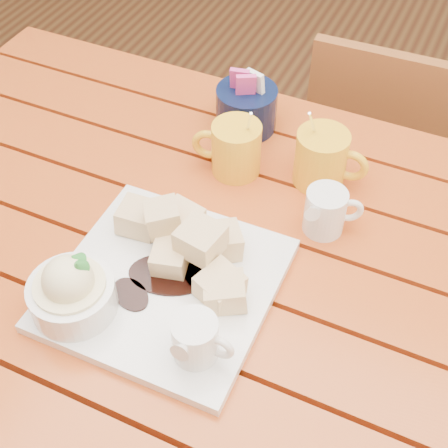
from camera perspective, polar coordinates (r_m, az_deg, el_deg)
The scene contains 8 objects.
ground at distance 1.57m, azimuth -1.67°, elevation -19.80°, with size 5.00×5.00×0.00m, color #502816.
table at distance 1.01m, azimuth -2.45°, elevation -5.54°, with size 1.20×0.79×0.75m.
dessert_plate at distance 0.84m, azimuth -7.17°, elevation -5.12°, with size 0.29×0.29×0.12m.
coffee_mug_left at distance 1.01m, azimuth 0.98°, elevation 6.98°, with size 0.11×0.08×0.13m.
coffee_mug_right at distance 1.00m, azimuth 9.00°, elevation 5.99°, with size 0.12×0.08×0.14m.
cream_pitcher at distance 0.93m, azimuth 9.33°, elevation 1.17°, with size 0.09×0.08×0.07m.
sugar_caddy at distance 1.10m, azimuth 2.06°, elevation 10.60°, with size 0.11×0.11×0.12m.
chair_far at distance 1.54m, azimuth 14.84°, elevation 5.06°, with size 0.39×0.39×0.81m.
Camera 1 is at (0.29, -0.53, 1.45)m, focal length 50.00 mm.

